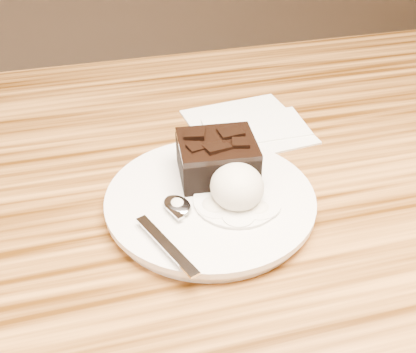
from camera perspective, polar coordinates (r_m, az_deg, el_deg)
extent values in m
cylinder|color=white|center=(0.58, 0.25, -2.94)|extent=(0.24, 0.24, 0.02)
cube|color=black|center=(0.60, 1.03, 1.85)|extent=(0.10, 0.09, 0.04)
ellipsoid|color=silver|center=(0.56, 3.30, -1.15)|extent=(0.06, 0.06, 0.05)
cylinder|color=white|center=(0.57, 3.23, -2.71)|extent=(0.10, 0.10, 0.00)
cube|color=white|center=(0.74, 4.45, 5.75)|extent=(0.17, 0.17, 0.01)
cube|color=black|center=(0.56, -0.80, -3.77)|extent=(0.01, 0.01, 0.00)
cube|color=black|center=(0.57, 7.03, -3.42)|extent=(0.01, 0.01, 0.00)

